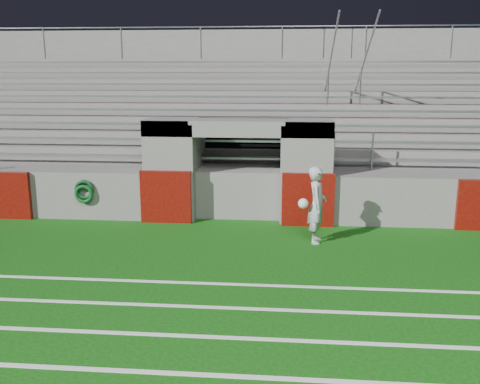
# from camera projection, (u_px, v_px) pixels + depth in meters

# --- Properties ---
(ground) EXTENTS (90.00, 90.00, 0.00)m
(ground) POSITION_uv_depth(u_px,v_px,m) (222.00, 265.00, 10.75)
(ground) COLOR #0E480C
(ground) RESTS_ON ground
(stadium_structure) EXTENTS (26.00, 8.48, 5.42)m
(stadium_structure) POSITION_uv_depth(u_px,v_px,m) (250.00, 141.00, 18.16)
(stadium_structure) COLOR slate
(stadium_structure) RESTS_ON ground
(goalkeeper_with_ball) EXTENTS (0.67, 0.67, 1.75)m
(goalkeeper_with_ball) POSITION_uv_depth(u_px,v_px,m) (317.00, 205.00, 11.99)
(goalkeeper_with_ball) COLOR #A8AEB1
(goalkeeper_with_ball) RESTS_ON ground
(hose_coil) EXTENTS (0.52, 0.15, 0.61)m
(hose_coil) POSITION_uv_depth(u_px,v_px,m) (84.00, 192.00, 13.76)
(hose_coil) COLOR #0B3816
(hose_coil) RESTS_ON ground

